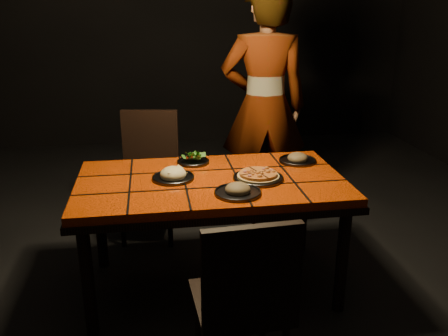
{
  "coord_description": "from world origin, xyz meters",
  "views": [
    {
      "loc": [
        -0.33,
        -2.66,
        1.75
      ],
      "look_at": [
        0.08,
        -0.02,
        0.82
      ],
      "focal_mm": 38.0,
      "sensor_mm": 36.0,
      "label": 1
    }
  ],
  "objects": [
    {
      "name": "plate_pasta",
      "position": [
        -0.22,
        0.02,
        0.77
      ],
      "size": [
        0.25,
        0.25,
        0.08
      ],
      "color": "#343439",
      "rests_on": "dining_table"
    },
    {
      "name": "plate_mushroom_b",
      "position": [
        0.61,
        0.23,
        0.77
      ],
      "size": [
        0.25,
        0.25,
        0.08
      ],
      "color": "#343439",
      "rests_on": "dining_table"
    },
    {
      "name": "chair_far_right",
      "position": [
        0.61,
        0.97,
        0.51
      ],
      "size": [
        0.42,
        0.42,
        0.89
      ],
      "rotation": [
        0.0,
        0.0,
        -0.04
      ],
      "color": "black",
      "rests_on": "ground"
    },
    {
      "name": "diner",
      "position": [
        0.57,
        1.03,
        0.96
      ],
      "size": [
        0.75,
        0.53,
        1.92
      ],
      "primitive_type": "imported",
      "rotation": [
        0.0,
        0.0,
        3.03
      ],
      "color": "brown",
      "rests_on": "ground"
    },
    {
      "name": "chair_far_left",
      "position": [
        -0.37,
        0.87,
        0.56
      ],
      "size": [
        0.5,
        0.5,
        0.97
      ],
      "rotation": [
        0.0,
        0.0,
        -0.16
      ],
      "color": "black",
      "rests_on": "ground"
    },
    {
      "name": "plate_mushroom_a",
      "position": [
        0.12,
        -0.27,
        0.77
      ],
      "size": [
        0.26,
        0.26,
        0.09
      ],
      "color": "#343439",
      "rests_on": "dining_table"
    },
    {
      "name": "plate_pizza",
      "position": [
        0.28,
        -0.06,
        0.77
      ],
      "size": [
        0.32,
        0.32,
        0.04
      ],
      "color": "#343439",
      "rests_on": "dining_table"
    },
    {
      "name": "plate_salad",
      "position": [
        -0.08,
        0.31,
        0.78
      ],
      "size": [
        0.21,
        0.21,
        0.07
      ],
      "color": "#343439",
      "rests_on": "dining_table"
    },
    {
      "name": "chair_near",
      "position": [
        0.03,
        -0.92,
        0.53
      ],
      "size": [
        0.44,
        0.44,
        0.93
      ],
      "rotation": [
        0.0,
        0.0,
        3.2
      ],
      "color": "black",
      "rests_on": "ground"
    },
    {
      "name": "dining_table",
      "position": [
        0.0,
        0.0,
        0.67
      ],
      "size": [
        1.62,
        0.92,
        0.75
      ],
      "color": "#EF4607",
      "rests_on": "ground"
    },
    {
      "name": "room_shell",
      "position": [
        0.0,
        0.0,
        1.5
      ],
      "size": [
        6.04,
        7.04,
        3.08
      ],
      "color": "black",
      "rests_on": "ground"
    }
  ]
}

